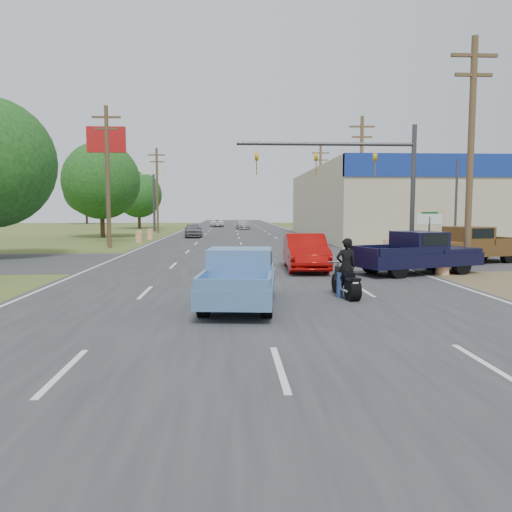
{
  "coord_description": "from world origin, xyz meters",
  "views": [
    {
      "loc": [
        -0.82,
        -8.2,
        2.69
      ],
      "look_at": [
        -0.05,
        6.86,
        1.3
      ],
      "focal_mm": 35.0,
      "sensor_mm": 36.0,
      "label": 1
    }
  ],
  "objects": [
    {
      "name": "navy_pickup",
      "position": [
        7.12,
        12.36,
        0.91
      ],
      "size": [
        5.8,
        3.78,
        1.8
      ],
      "rotation": [
        0.0,
        0.0,
        -1.23
      ],
      "color": "black",
      "rests_on": "ground"
    },
    {
      "name": "barrel_0",
      "position": [
        8.0,
        12.0,
        0.5
      ],
      "size": [
        0.56,
        0.56,
        1.0
      ],
      "primitive_type": "cylinder",
      "color": "orange",
      "rests_on": "ground"
    },
    {
      "name": "blue_pickup",
      "position": [
        -0.56,
        5.71,
        0.82
      ],
      "size": [
        2.36,
        5.06,
        1.63
      ],
      "rotation": [
        0.0,
        0.0,
        -0.1
      ],
      "color": "black",
      "rests_on": "ground"
    },
    {
      "name": "barrel_2",
      "position": [
        -8.5,
        34.0,
        0.5
      ],
      "size": [
        0.56,
        0.56,
        1.0
      ],
      "primitive_type": "cylinder",
      "color": "orange",
      "rests_on": "ground"
    },
    {
      "name": "distant_car_grey",
      "position": [
        -4.49,
        41.22,
        0.72
      ],
      "size": [
        2.13,
        4.39,
        1.44
      ],
      "primitive_type": "imported",
      "rotation": [
        0.0,
        0.0,
        0.1
      ],
      "color": "slate",
      "rests_on": "ground"
    },
    {
      "name": "motorcycle",
      "position": [
        2.71,
        6.73,
        0.47
      ],
      "size": [
        0.69,
        2.1,
        1.07
      ],
      "rotation": [
        0.0,
        0.0,
        0.13
      ],
      "color": "black",
      "rests_on": "ground"
    },
    {
      "name": "signal_mast",
      "position": [
        5.82,
        17.0,
        4.8
      ],
      "size": [
        9.12,
        0.4,
        7.0
      ],
      "color": "#3F3F44",
      "rests_on": "ground"
    },
    {
      "name": "rider",
      "position": [
        2.7,
        6.78,
        0.87
      ],
      "size": [
        0.68,
        0.49,
        1.74
      ],
      "primitive_type": "imported",
      "rotation": [
        0.0,
        0.0,
        3.27
      ],
      "color": "black",
      "rests_on": "ground"
    },
    {
      "name": "utility_pole_5",
      "position": [
        -9.5,
        28.0,
        5.32
      ],
      "size": [
        2.0,
        0.28,
        10.0
      ],
      "color": "#4C3823",
      "rests_on": "ground"
    },
    {
      "name": "pole_sign_left_near",
      "position": [
        -10.5,
        32.0,
        7.17
      ],
      "size": [
        3.0,
        0.35,
        9.2
      ],
      "color": "#3F3F44",
      "rests_on": "ground"
    },
    {
      "name": "street_name_sign",
      "position": [
        8.8,
        15.5,
        1.61
      ],
      "size": [
        0.8,
        0.08,
        2.61
      ],
      "color": "#3F3F44",
      "rests_on": "ground"
    },
    {
      "name": "tree_1",
      "position": [
        -13.5,
        42.0,
        5.57
      ],
      "size": [
        7.56,
        7.56,
        9.36
      ],
      "color": "#422D19",
      "rests_on": "ground"
    },
    {
      "name": "utility_pole_3",
      "position": [
        9.5,
        49.0,
        5.32
      ],
      "size": [
        2.0,
        0.28,
        10.0
      ],
      "color": "#4C3823",
      "rests_on": "ground"
    },
    {
      "name": "distant_car_white",
      "position": [
        -3.04,
        72.89,
        0.64
      ],
      "size": [
        2.48,
        4.74,
        1.28
      ],
      "primitive_type": "imported",
      "rotation": [
        0.0,
        0.0,
        3.22
      ],
      "color": "white",
      "rests_on": "ground"
    },
    {
      "name": "cross_road",
      "position": [
        0.0,
        18.0,
        0.01
      ],
      "size": [
        120.0,
        10.0,
        0.02
      ],
      "primitive_type": "cube",
      "color": "#2D2D30",
      "rests_on": "ground"
    },
    {
      "name": "tree_6",
      "position": [
        -30.0,
        95.0,
        6.51
      ],
      "size": [
        8.82,
        8.82,
        10.92
      ],
      "color": "#422D19",
      "rests_on": "ground"
    },
    {
      "name": "barrel_1",
      "position": [
        8.4,
        20.5,
        0.5
      ],
      "size": [
        0.56,
        0.56,
        1.0
      ],
      "primitive_type": "cylinder",
      "color": "orange",
      "rests_on": "ground"
    },
    {
      "name": "brown_pickup",
      "position": [
        11.28,
        16.6,
        0.93
      ],
      "size": [
        5.96,
        3.66,
        1.85
      ],
      "rotation": [
        0.0,
        0.0,
        1.86
      ],
      "color": "black",
      "rests_on": "ground"
    },
    {
      "name": "utility_pole_6",
      "position": [
        -9.5,
        52.0,
        5.32
      ],
      "size": [
        2.0,
        0.28,
        10.0
      ],
      "color": "#4C3823",
      "rests_on": "ground"
    },
    {
      "name": "utility_pole_1",
      "position": [
        9.5,
        13.0,
        5.32
      ],
      "size": [
        2.0,
        0.28,
        10.0
      ],
      "color": "#4C3823",
      "rests_on": "ground"
    },
    {
      "name": "ground",
      "position": [
        0.0,
        0.0,
        0.0
      ],
      "size": [
        200.0,
        200.0,
        0.0
      ],
      "primitive_type": "plane",
      "color": "#3C5020",
      "rests_on": "ground"
    },
    {
      "name": "pole_sign_left_far",
      "position": [
        -10.5,
        56.0,
        7.17
      ],
      "size": [
        3.0,
        0.35,
        9.2
      ],
      "color": "#3F3F44",
      "rests_on": "ground"
    },
    {
      "name": "distant_car_silver",
      "position": [
        0.95,
        62.74,
        0.63
      ],
      "size": [
        2.3,
        4.52,
        1.26
      ],
      "primitive_type": "imported",
      "rotation": [
        0.0,
        0.0,
        0.13
      ],
      "color": "#B9BABF",
      "rests_on": "ground"
    },
    {
      "name": "lane_sign",
      "position": [
        8.2,
        14.0,
        1.9
      ],
      "size": [
        1.2,
        0.08,
        2.52
      ],
      "color": "#3F3F44",
      "rests_on": "ground"
    },
    {
      "name": "red_convertible",
      "position": [
        2.53,
        13.9,
        0.81
      ],
      "size": [
        1.9,
        4.98,
        1.62
      ],
      "primitive_type": "imported",
      "rotation": [
        0.0,
        0.0,
        -0.04
      ],
      "color": "#990907",
      "rests_on": "ground"
    },
    {
      "name": "utility_pole_2",
      "position": [
        9.5,
        31.0,
        5.32
      ],
      "size": [
        2.0,
        0.28,
        10.0
      ],
      "color": "#4C3823",
      "rests_on": "ground"
    },
    {
      "name": "barrel_3",
      "position": [
        -8.2,
        38.0,
        0.5
      ],
      "size": [
        0.56,
        0.56,
        1.0
      ],
      "primitive_type": "cylinder",
      "color": "orange",
      "rests_on": "ground"
    },
    {
      "name": "tree_5",
      "position": [
        30.0,
        95.0,
        5.88
      ],
      "size": [
        7.98,
        7.98,
        9.88
      ],
      "color": "#422D19",
      "rests_on": "ground"
    },
    {
      "name": "tree_2",
      "position": [
        -14.2,
        66.0,
        4.95
      ],
      "size": [
        6.72,
        6.72,
        8.32
      ],
      "color": "#422D19",
      "rests_on": "ground"
    },
    {
      "name": "main_road",
      "position": [
        0.0,
        40.0,
        0.01
      ],
      "size": [
        15.0,
        180.0,
        0.02
      ],
      "primitive_type": "cube",
      "color": "#2D2D30",
      "rests_on": "ground"
    }
  ]
}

